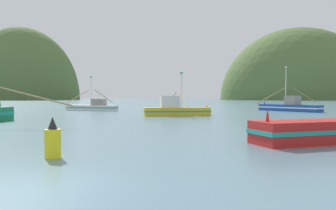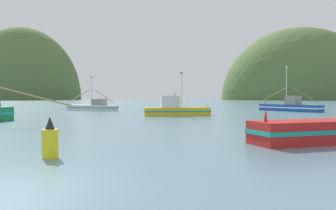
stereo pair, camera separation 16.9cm
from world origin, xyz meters
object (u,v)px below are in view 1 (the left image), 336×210
(fishing_boat_yellow, at_px, (176,109))
(channel_buoy, at_px, (53,141))
(fishing_boat_blue, at_px, (289,107))
(fishing_boat_white, at_px, (93,107))

(fishing_boat_yellow, distance_m, channel_buoy, 29.27)
(fishing_boat_yellow, bearing_deg, fishing_boat_blue, 25.69)
(channel_buoy, bearing_deg, fishing_boat_white, 102.23)
(fishing_boat_blue, distance_m, channel_buoy, 47.92)
(fishing_boat_blue, relative_size, channel_buoy, 7.49)
(fishing_boat_white, distance_m, fishing_boat_blue, 32.54)
(fishing_boat_white, bearing_deg, channel_buoy, 117.59)
(fishing_boat_white, height_order, fishing_boat_yellow, fishing_boat_white)
(fishing_boat_blue, bearing_deg, fishing_boat_white, 52.97)
(fishing_boat_yellow, bearing_deg, channel_buoy, -108.93)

